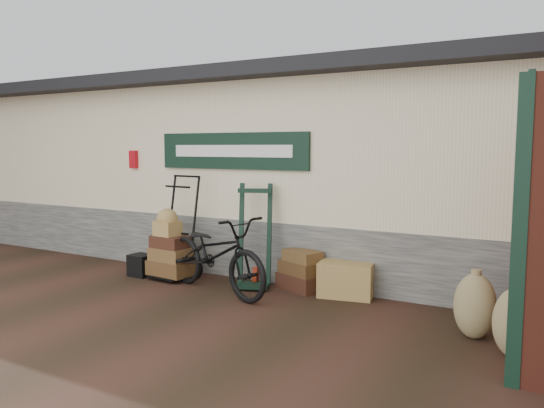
# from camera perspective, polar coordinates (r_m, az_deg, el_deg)

# --- Properties ---
(ground) EXTENTS (80.00, 80.00, 0.00)m
(ground) POSITION_cam_1_polar(r_m,az_deg,el_deg) (7.38, -6.50, -9.69)
(ground) COLOR black
(ground) RESTS_ON ground
(station_building) EXTENTS (14.40, 4.10, 3.20)m
(station_building) POSITION_cam_1_polar(r_m,az_deg,el_deg) (9.46, 3.15, 3.75)
(station_building) COLOR #4C4C47
(station_building) RESTS_ON ground
(porter_trolley) EXTENTS (0.85, 0.67, 1.61)m
(porter_trolley) POSITION_cam_1_polar(r_m,az_deg,el_deg) (8.27, -10.05, -2.33)
(porter_trolley) COLOR black
(porter_trolley) RESTS_ON ground
(green_barrow) EXTENTS (0.66, 0.61, 1.48)m
(green_barrow) POSITION_cam_1_polar(r_m,az_deg,el_deg) (7.62, -1.89, -3.43)
(green_barrow) COLOR black
(green_barrow) RESTS_ON ground
(suitcase_stack) EXTENTS (0.76, 0.62, 0.58)m
(suitcase_stack) POSITION_cam_1_polar(r_m,az_deg,el_deg) (7.55, 3.14, -7.05)
(suitcase_stack) COLOR #371E11
(suitcase_stack) RESTS_ON ground
(wicker_hamper) EXTENTS (0.79, 0.59, 0.47)m
(wicker_hamper) POSITION_cam_1_polar(r_m,az_deg,el_deg) (7.29, 7.99, -8.02)
(wicker_hamper) COLOR olive
(wicker_hamper) RESTS_ON ground
(black_trunk) EXTENTS (0.35, 0.31, 0.34)m
(black_trunk) POSITION_cam_1_polar(r_m,az_deg,el_deg) (8.59, -13.91, -6.40)
(black_trunk) COLOR black
(black_trunk) RESTS_ON ground
(bicycle) EXTENTS (1.28, 2.20, 1.21)m
(bicycle) POSITION_cam_1_polar(r_m,az_deg,el_deg) (7.36, -6.15, -4.89)
(bicycle) COLOR black
(bicycle) RESTS_ON ground
(burlap_sack_left) EXTENTS (0.44, 0.37, 0.70)m
(burlap_sack_left) POSITION_cam_1_polar(r_m,az_deg,el_deg) (6.05, 20.99, -10.22)
(burlap_sack_left) COLOR olive
(burlap_sack_left) RESTS_ON ground
(burlap_sack_right) EXTENTS (0.47, 0.41, 0.68)m
(burlap_sack_right) POSITION_cam_1_polar(r_m,az_deg,el_deg) (5.65, 24.75, -11.60)
(burlap_sack_right) COLOR olive
(burlap_sack_right) RESTS_ON ground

